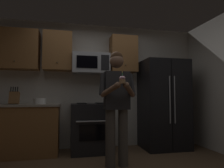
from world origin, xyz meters
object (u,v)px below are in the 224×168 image
oven_range (91,127)px  cupcake (122,80)px  bowl_large_white (40,101)px  person (117,101)px  refrigerator (163,104)px  microwave (91,64)px  knife_block (14,98)px

oven_range → cupcake: cupcake is taller
bowl_large_white → person: person is taller
bowl_large_white → cupcake: cupcake is taller
refrigerator → person: 1.48m
refrigerator → cupcake: bearing=-135.4°
oven_range → refrigerator: bearing=-1.5°
refrigerator → bowl_large_white: refrigerator is taller
person → bowl_large_white: bearing=143.4°
microwave → knife_block: size_ratio=2.31×
person → refrigerator: bearing=35.5°
refrigerator → knife_block: refrigerator is taller
refrigerator → bowl_large_white: size_ratio=7.87×
refrigerator → microwave: bearing=174.0°
microwave → person: size_ratio=0.42×
bowl_large_white → knife_block: bearing=-171.7°
oven_range → bowl_large_white: bowl_large_white is taller
oven_range → refrigerator: size_ratio=0.52×
refrigerator → cupcake: size_ratio=10.35×
knife_block → cupcake: bearing=-35.5°
knife_block → oven_range: bearing=1.2°
knife_block → bowl_large_white: bearing=8.3°
refrigerator → cupcake: (-1.20, -1.19, 0.39)m
cupcake → oven_range: bearing=103.7°
oven_range → cupcake: (0.30, -1.22, 0.83)m
knife_block → cupcake: size_ratio=1.84×
oven_range → cupcake: bearing=-76.3°
bowl_large_white → cupcake: (1.25, -1.26, 0.32)m
refrigerator → knife_block: size_ratio=5.63×
cupcake → bowl_large_white: bearing=134.8°
oven_range → knife_block: knife_block is taller
person → cupcake: size_ratio=10.13×
knife_block → cupcake: cupcake is taller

